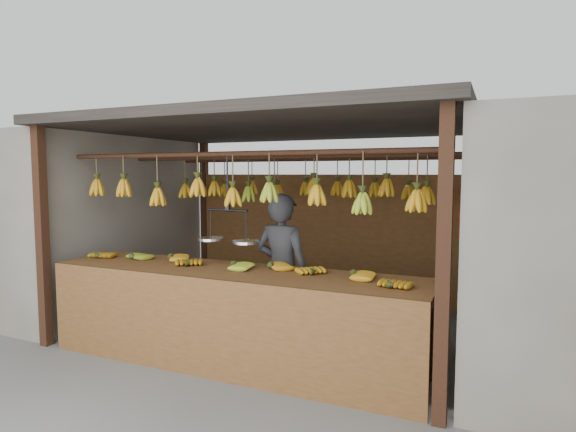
% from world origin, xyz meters
% --- Properties ---
extents(ground, '(80.00, 80.00, 0.00)m').
position_xyz_m(ground, '(0.00, 0.00, 0.00)').
color(ground, '#5B5B57').
extents(stall, '(4.30, 3.30, 2.40)m').
position_xyz_m(stall, '(0.00, 0.33, 1.97)').
color(stall, black).
rests_on(stall, ground).
extents(neighbor_left, '(3.00, 3.00, 2.30)m').
position_xyz_m(neighbor_left, '(-3.60, 0.00, 1.15)').
color(neighbor_left, slate).
rests_on(neighbor_left, ground).
extents(counter, '(3.72, 0.85, 0.96)m').
position_xyz_m(counter, '(0.06, -1.23, 0.72)').
color(counter, brown).
rests_on(counter, ground).
extents(hanging_bananas, '(3.63, 2.24, 0.39)m').
position_xyz_m(hanging_bananas, '(-0.01, -0.01, 1.61)').
color(hanging_bananas, '#BB8014').
rests_on(hanging_bananas, ground).
extents(balance_scale, '(0.68, 0.30, 0.85)m').
position_xyz_m(balance_scale, '(-0.06, -1.00, 1.21)').
color(balance_scale, black).
rests_on(balance_scale, ground).
extents(vendor, '(0.62, 0.43, 1.62)m').
position_xyz_m(vendor, '(0.33, -0.60, 0.81)').
color(vendor, '#262628').
rests_on(vendor, ground).
extents(bag_bundles, '(0.08, 0.26, 1.29)m').
position_xyz_m(bag_bundles, '(1.94, 1.35, 1.02)').
color(bag_bundles, yellow).
rests_on(bag_bundles, ground).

